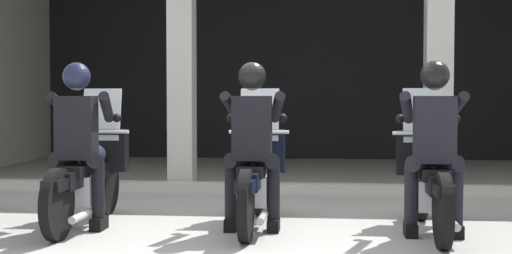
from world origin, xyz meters
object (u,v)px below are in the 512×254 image
at_px(police_officer_left, 78,131).
at_px(motorcycle_center, 256,175).
at_px(police_officer_center, 252,131).
at_px(police_officer_right, 434,133).
at_px(motorcycle_left, 88,174).
at_px(motorcycle_right, 429,178).

height_order(police_officer_left, motorcycle_center, police_officer_left).
height_order(police_officer_center, police_officer_right, same).
distance_m(police_officer_left, motorcycle_center, 1.75).
xyz_separation_m(motorcycle_left, motorcycle_center, (1.65, 0.09, 0.00)).
bearing_deg(motorcycle_left, police_officer_left, -100.71).
xyz_separation_m(police_officer_left, motorcycle_center, (1.65, 0.38, -0.44)).
xyz_separation_m(police_officer_left, motorcycle_right, (3.30, 0.26, -0.44)).
relative_size(police_officer_center, motorcycle_right, 0.78).
height_order(police_officer_left, police_officer_center, same).
bearing_deg(motorcycle_center, police_officer_right, -26.21).
bearing_deg(motorcycle_center, motorcycle_left, 170.59).
height_order(motorcycle_left, motorcycle_right, same).
relative_size(motorcycle_left, police_officer_right, 1.29).
height_order(motorcycle_right, police_officer_right, police_officer_right).
bearing_deg(motorcycle_right, police_officer_left, 174.29).
xyz_separation_m(motorcycle_left, motorcycle_right, (3.30, -0.02, 0.00)).
bearing_deg(police_officer_center, motorcycle_right, -6.81).
relative_size(police_officer_left, police_officer_center, 1.00).
distance_m(motorcycle_right, police_officer_right, 0.52).
distance_m(motorcycle_left, police_officer_right, 3.34).
bearing_deg(police_officer_center, police_officer_left, 170.59).
bearing_deg(police_officer_right, police_officer_left, 169.39).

